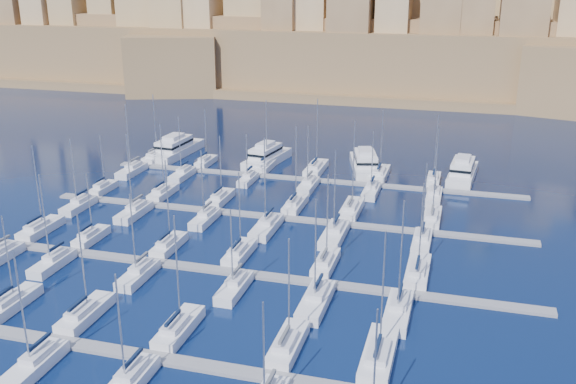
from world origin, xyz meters
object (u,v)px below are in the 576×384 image
(motor_yacht_d, at_px, (462,171))
(motor_yacht_a, at_px, (175,148))
(motor_yacht_b, at_px, (267,156))
(motor_yacht_c, at_px, (365,163))
(sailboat_2, at_px, (85,313))
(sailboat_4, at_px, (288,345))

(motor_yacht_d, bearing_deg, motor_yacht_a, 179.06)
(motor_yacht_b, xyz_separation_m, motor_yacht_c, (21.54, 0.41, -0.00))
(motor_yacht_c, bearing_deg, motor_yacht_d, -1.32)
(motor_yacht_c, height_order, motor_yacht_d, same)
(sailboat_2, xyz_separation_m, motor_yacht_d, (42.32, 69.55, 0.99))
(motor_yacht_d, bearing_deg, motor_yacht_b, 179.93)
(sailboat_4, relative_size, motor_yacht_c, 0.77)
(sailboat_2, relative_size, motor_yacht_d, 0.84)
(motor_yacht_a, bearing_deg, motor_yacht_c, -0.76)
(motor_yacht_b, relative_size, motor_yacht_c, 0.94)
(sailboat_2, xyz_separation_m, motor_yacht_c, (22.41, 70.01, 0.99))
(motor_yacht_c, bearing_deg, motor_yacht_b, -178.91)
(motor_yacht_b, relative_size, motor_yacht_d, 1.02)
(motor_yacht_c, distance_m, motor_yacht_d, 19.91)
(sailboat_2, distance_m, motor_yacht_d, 81.42)
(sailboat_2, height_order, motor_yacht_d, sailboat_2)
(sailboat_2, distance_m, sailboat_4, 25.27)
(sailboat_2, relative_size, motor_yacht_a, 0.74)
(sailboat_4, height_order, motor_yacht_c, sailboat_4)
(motor_yacht_b, height_order, motor_yacht_d, same)
(sailboat_4, xyz_separation_m, motor_yacht_d, (17.05, 69.57, 0.99))
(motor_yacht_a, xyz_separation_m, motor_yacht_c, (43.70, -0.58, -0.00))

